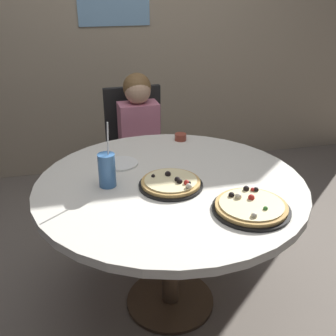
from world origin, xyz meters
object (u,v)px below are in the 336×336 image
(chair_wooden, at_px, (136,148))
(pizza_veggie, at_px, (171,183))
(soda_cup, at_px, (107,170))
(pizza_cheese, at_px, (251,207))
(plate_small, at_px, (121,164))
(sauce_bowl, at_px, (181,137))
(dining_table, at_px, (170,198))
(diner_child, at_px, (142,164))

(chair_wooden, relative_size, pizza_veggie, 3.16)
(chair_wooden, distance_m, soda_cup, 1.04)
(pizza_cheese, height_order, plate_small, pizza_cheese)
(soda_cup, xyz_separation_m, sauce_bowl, (0.48, 0.48, -0.06))
(plate_small, bearing_deg, pizza_veggie, -56.73)
(dining_table, height_order, diner_child, diner_child)
(pizza_cheese, bearing_deg, dining_table, 128.47)
(pizza_cheese, xyz_separation_m, soda_cup, (-0.56, 0.36, 0.06))
(chair_wooden, xyz_separation_m, pizza_cheese, (0.27, -1.32, 0.24))
(diner_child, height_order, pizza_veggie, diner_child)
(chair_wooden, relative_size, soda_cup, 3.09)
(dining_table, relative_size, sauce_bowl, 18.45)
(sauce_bowl, height_order, plate_small, sauce_bowl)
(soda_cup, bearing_deg, dining_table, -6.33)
(diner_child, relative_size, pizza_veggie, 3.60)
(dining_table, bearing_deg, sauce_bowl, 69.64)
(sauce_bowl, distance_m, plate_small, 0.47)
(sauce_bowl, bearing_deg, pizza_veggie, -109.60)
(chair_wooden, xyz_separation_m, plate_small, (-0.20, -0.73, 0.22))
(pizza_veggie, distance_m, soda_cup, 0.30)
(pizza_cheese, relative_size, sauce_bowl, 4.70)
(plate_small, bearing_deg, pizza_cheese, -51.39)
(dining_table, xyz_separation_m, pizza_veggie, (-0.01, -0.04, 0.11))
(diner_child, distance_m, soda_cup, 0.89)
(diner_child, relative_size, sauce_bowl, 15.46)
(dining_table, relative_size, plate_small, 7.17)
(diner_child, bearing_deg, chair_wooden, 92.05)
(chair_wooden, height_order, sauce_bowl, chair_wooden)
(dining_table, distance_m, sauce_bowl, 0.56)
(chair_wooden, xyz_separation_m, soda_cup, (-0.29, -0.95, 0.30))
(pizza_cheese, xyz_separation_m, plate_small, (-0.47, 0.59, -0.01))
(dining_table, height_order, chair_wooden, chair_wooden)
(plate_small, bearing_deg, dining_table, -51.20)
(chair_wooden, relative_size, diner_child, 0.88)
(diner_child, height_order, plate_small, diner_child)
(diner_child, distance_m, plate_small, 0.64)
(pizza_veggie, xyz_separation_m, sauce_bowl, (0.20, 0.56, 0.00))
(pizza_veggie, bearing_deg, sauce_bowl, 70.40)
(sauce_bowl, bearing_deg, diner_child, 123.21)
(dining_table, relative_size, pizza_veggie, 4.30)
(dining_table, relative_size, pizza_cheese, 3.92)
(diner_child, bearing_deg, pizza_cheese, -77.03)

